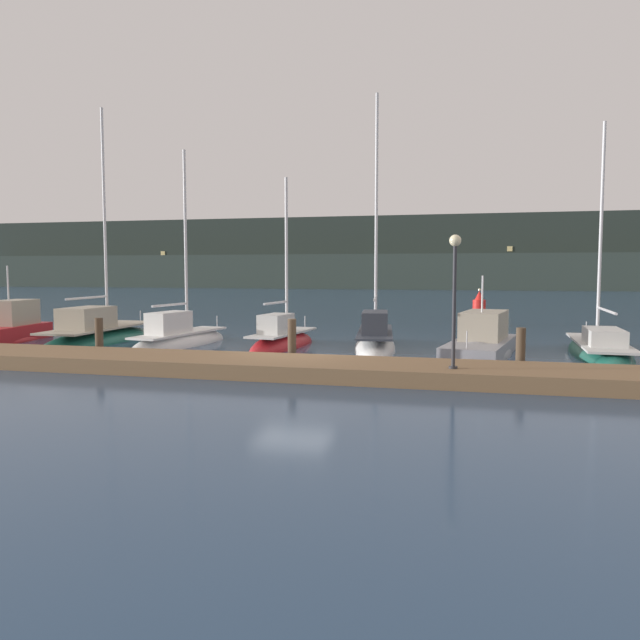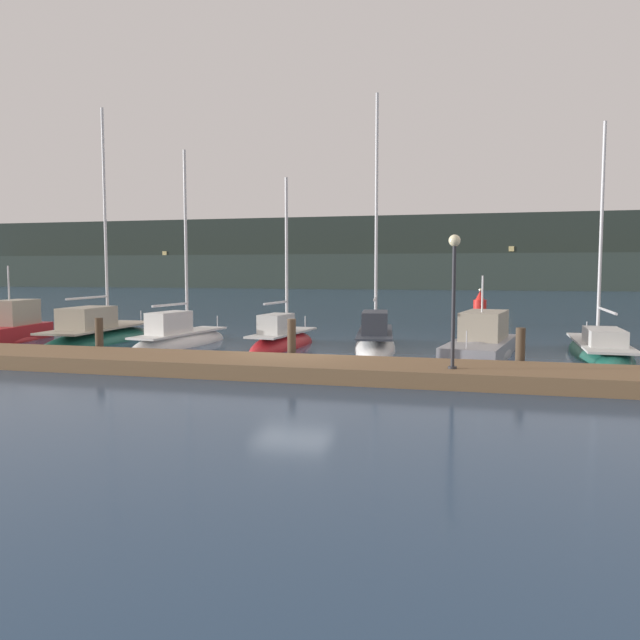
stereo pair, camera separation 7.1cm
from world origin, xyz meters
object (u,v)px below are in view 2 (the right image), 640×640
object	(u,v)px
sailboat_berth_5	(375,345)
sailboat_berth_4	(282,344)
channel_buoy	(480,312)
dock_lamppost	(454,278)
motorboat_berth_6	(481,349)
sailboat_berth_2	(99,337)
sailboat_berth_7	(600,352)
sailboat_berth_3	(179,342)
motorboat_berth_1	(11,334)

from	to	relation	value
sailboat_berth_5	sailboat_berth_4	bearing A→B (deg)	-175.45
channel_buoy	dock_lamppost	world-z (taller)	dock_lamppost
sailboat_berth_5	motorboat_berth_6	distance (m)	4.09
sailboat_berth_2	dock_lamppost	distance (m)	16.79
motorboat_berth_6	sailboat_berth_2	bearing A→B (deg)	178.92
sailboat_berth_4	dock_lamppost	bearing A→B (deg)	-43.71
sailboat_berth_2	sailboat_berth_7	size ratio (longest dim) A/B	1.17
sailboat_berth_3	channel_buoy	distance (m)	17.35
channel_buoy	motorboat_berth_1	bearing A→B (deg)	-147.26
motorboat_berth_1	motorboat_berth_6	size ratio (longest dim) A/B	0.75
sailboat_berth_3	motorboat_berth_6	size ratio (longest dim) A/B	1.32
sailboat_berth_4	dock_lamppost	xyz separation A→B (m)	(6.97, -6.66, 2.74)
sailboat_berth_4	sailboat_berth_5	distance (m)	3.74
channel_buoy	dock_lamppost	bearing A→B (deg)	-92.33
motorboat_berth_6	sailboat_berth_7	world-z (taller)	sailboat_berth_7
motorboat_berth_1	sailboat_berth_2	xyz separation A→B (m)	(3.92, 0.69, -0.13)
motorboat_berth_6	sailboat_berth_7	distance (m)	4.36
sailboat_berth_2	channel_buoy	world-z (taller)	sailboat_berth_2
sailboat_berth_5	sailboat_berth_2	bearing A→B (deg)	-177.94
sailboat_berth_2	motorboat_berth_6	size ratio (longest dim) A/B	1.61
sailboat_berth_2	sailboat_berth_7	bearing A→B (deg)	2.29
motorboat_berth_1	sailboat_berth_7	world-z (taller)	sailboat_berth_7
motorboat_berth_1	sailboat_berth_3	bearing A→B (deg)	1.64
motorboat_berth_1	dock_lamppost	xyz separation A→B (m)	(19.15, -5.84, 2.56)
motorboat_berth_1	sailboat_berth_3	world-z (taller)	sailboat_berth_3
motorboat_berth_1	sailboat_berth_7	distance (m)	24.21
motorboat_berth_1	sailboat_berth_5	world-z (taller)	sailboat_berth_5
sailboat_berth_5	sailboat_berth_7	world-z (taller)	sailboat_berth_5
motorboat_berth_6	motorboat_berth_1	bearing A→B (deg)	-178.90
sailboat_berth_4	sailboat_berth_7	bearing A→B (deg)	3.23
sailboat_berth_7	sailboat_berth_2	bearing A→B (deg)	-177.71
motorboat_berth_1	motorboat_berth_6	world-z (taller)	motorboat_berth_1
motorboat_berth_6	channel_buoy	size ratio (longest dim) A/B	3.18
sailboat_berth_7	sailboat_berth_4	bearing A→B (deg)	-176.77
motorboat_berth_6	channel_buoy	bearing A→B (deg)	90.15
sailboat_berth_4	sailboat_berth_7	xyz separation A→B (m)	(11.97, 0.67, -0.05)
motorboat_berth_1	dock_lamppost	size ratio (longest dim) A/B	1.38
channel_buoy	sailboat_berth_7	bearing A→B (deg)	-69.41
motorboat_berth_1	sailboat_berth_5	size ratio (longest dim) A/B	0.47
sailboat_berth_2	sailboat_berth_5	size ratio (longest dim) A/B	1.00
sailboat_berth_4	sailboat_berth_7	distance (m)	11.99
sailboat_berth_4	sailboat_berth_7	world-z (taller)	sailboat_berth_7
sailboat_berth_7	channel_buoy	distance (m)	12.10
dock_lamppost	sailboat_berth_2	bearing A→B (deg)	156.82
motorboat_berth_6	dock_lamppost	bearing A→B (deg)	-97.23
sailboat_berth_5	dock_lamppost	bearing A→B (deg)	-65.06
sailboat_berth_5	sailboat_berth_7	bearing A→B (deg)	2.63
sailboat_berth_5	dock_lamppost	size ratio (longest dim) A/B	2.95
sailboat_berth_5	motorboat_berth_6	world-z (taller)	sailboat_berth_5
motorboat_berth_6	channel_buoy	xyz separation A→B (m)	(-0.03, 12.42, 0.55)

